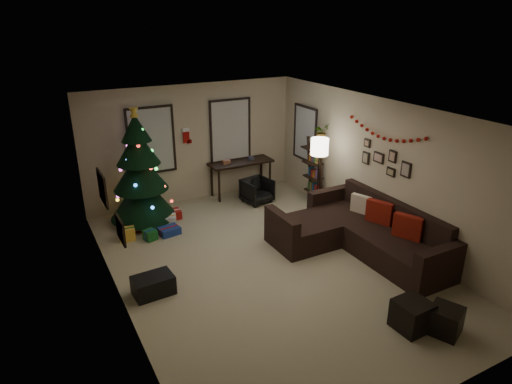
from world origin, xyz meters
The scene contains 29 objects.
floor centered at (0.00, 0.00, 0.00)m, with size 7.00×7.00×0.00m, color tan.
ceiling centered at (0.00, 0.00, 2.70)m, with size 7.00×7.00×0.00m, color white.
wall_back centered at (0.00, 3.50, 1.35)m, with size 5.00×5.00×0.00m, color #C5B496.
wall_front centered at (0.00, -3.50, 1.35)m, with size 5.00×5.00×0.00m, color #C5B496.
wall_left centered at (-2.50, 0.00, 1.35)m, with size 7.00×7.00×0.00m, color #C5B496.
wall_right centered at (2.50, 0.00, 1.35)m, with size 7.00×7.00×0.00m, color #C5B496.
window_back_left centered at (-0.95, 3.47, 1.55)m, with size 1.05×0.06×1.50m.
window_back_right centered at (0.95, 3.47, 1.55)m, with size 1.05×0.06×1.50m.
window_right_wall centered at (2.47, 2.55, 1.50)m, with size 0.06×0.90×1.30m.
christmas_tree centered at (-1.43, 2.76, 1.04)m, with size 1.36×1.36×2.52m.
presents centered at (-1.28, 2.20, 0.10)m, with size 1.43×1.01×0.25m.
sofa centered at (1.80, -0.30, 0.31)m, with size 2.13×3.07×0.93m.
pillow_red_a centered at (2.21, -1.05, 0.64)m, with size 0.13×0.50×0.50m, color maroon.
pillow_red_b centered at (2.21, -0.34, 0.64)m, with size 0.13×0.50×0.50m, color maroon.
pillow_cream centered at (2.21, 0.18, 0.63)m, with size 0.11×0.39×0.39m, color beige.
ottoman_near centered at (0.93, -2.46, 0.22)m, with size 0.45×0.45×0.43m, color black.
ottoman_far centered at (1.27, -2.75, 0.19)m, with size 0.41×0.41×0.39m, color black.
desk centered at (1.10, 3.22, 0.73)m, with size 1.54×0.55×0.83m.
desk_chair centered at (1.19, 2.57, 0.29)m, with size 0.56×0.52×0.57m, color black.
bookshelf centered at (2.30, 1.90, 0.76)m, with size 0.30×0.47×1.57m.
potted_plant centered at (2.30, 1.71, 1.80)m, with size 0.43×0.37×0.47m, color #4C4C4C.
floor_lamp centered at (1.95, 1.27, 1.46)m, with size 0.37×0.37×1.75m.
art_map centered at (-2.48, 0.80, 1.63)m, with size 0.04×0.60×0.50m.
art_abstract centered at (-2.48, -0.31, 1.41)m, with size 0.04×0.45×0.35m.
gallery centered at (2.48, -0.07, 1.57)m, with size 0.03×1.25×0.54m.
garland centered at (2.45, -0.02, 2.10)m, with size 0.08×1.90×0.30m, color #A5140C, non-canonical shape.
stocking_left centered at (-0.14, 3.47, 1.57)m, with size 0.20×0.05×0.36m.
stocking_right centered at (0.19, 3.56, 1.38)m, with size 0.20×0.05×0.36m.
storage_bin centered at (-2.02, 0.07, 0.16)m, with size 0.62×0.41×0.31m, color black.
Camera 1 is at (-3.47, -6.03, 4.15)m, focal length 31.76 mm.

